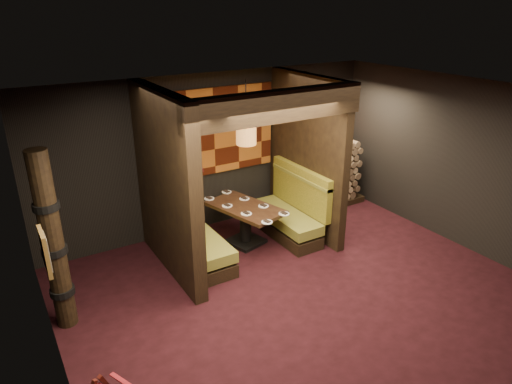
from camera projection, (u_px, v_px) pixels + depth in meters
The scene contains 22 objects.
floor at pixel (302, 294), 6.67m from camera, with size 6.50×5.50×0.02m, color black.
ceiling at pixel (311, 98), 5.57m from camera, with size 6.50×5.50×0.02m, color black.
wall_back at pixel (214, 152), 8.29m from camera, with size 6.50×0.02×2.85m, color black.
wall_front at pixel (501, 316), 3.94m from camera, with size 6.50×0.02×2.85m, color black.
wall_left at pixel (46, 274), 4.55m from camera, with size 0.02×5.50×2.85m, color black.
wall_right at pixel (461, 164), 7.69m from camera, with size 0.02×5.50×2.85m, color black.
partition_left at pixel (166, 185), 6.77m from camera, with size 0.20×2.20×2.85m, color black.
partition_right at pixel (307, 156), 8.08m from camera, with size 0.15×2.10×2.85m, color black.
header_beam at pixel (277, 106), 6.20m from camera, with size 2.85×0.18×0.44m, color black.
tapa_back_panel at pixel (213, 132), 8.09m from camera, with size 2.40×0.06×1.55m, color #9F541B.
tapa_side_panel at pixel (167, 154), 6.80m from camera, with size 0.04×1.85×1.45m, color #9F541B.
lacquer_shelf at pixel (187, 172), 8.01m from camera, with size 0.60×0.12×0.07m, color #4F1011.
booth_bench_left at pixel (194, 240), 7.35m from camera, with size 0.68×1.60×1.14m.
booth_bench_right at pixel (290, 214), 8.26m from camera, with size 0.68×1.60×1.14m.
dining_table at pixel (245, 219), 7.90m from camera, with size 1.06×1.49×0.71m.
place_settings at pixel (245, 206), 7.81m from camera, with size 0.95×1.62×0.03m.
pendant_lamp at pixel (246, 131), 7.26m from camera, with size 0.33×0.33×1.03m.
framed_picture at pixel (45, 252), 4.57m from camera, with size 0.05×0.36×0.46m.
totem_column at pixel (53, 244), 5.61m from camera, with size 0.31×0.31×2.40m.
firewood_stack at pixel (324, 174), 9.36m from camera, with size 1.73×0.70×1.36m.
mosaic_header at pixel (316, 125), 9.25m from camera, with size 1.83×0.10×0.56m, color maroon.
bay_front_post at pixel (302, 151), 8.33m from camera, with size 0.08×0.08×2.85m, color black.
Camera 1 is at (-3.49, -4.41, 3.92)m, focal length 32.00 mm.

